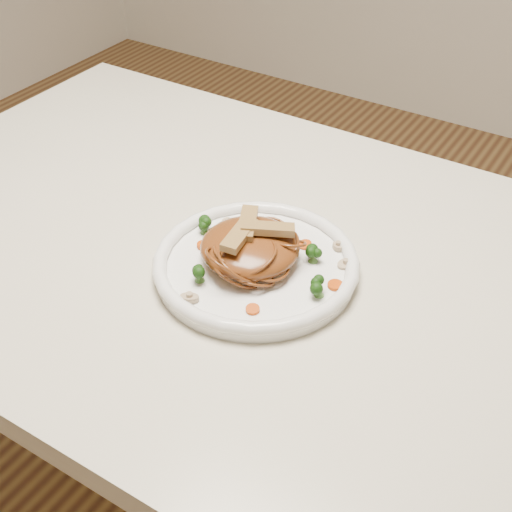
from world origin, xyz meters
The scene contains 19 objects.
table centered at (0.00, 0.00, 0.65)m, with size 1.20×0.80×0.75m.
plate centered at (0.08, -0.04, 0.76)m, with size 0.28×0.28×0.02m, color white.
noodle_mound centered at (0.07, -0.03, 0.79)m, with size 0.14×0.14×0.04m, color brown.
chicken_a centered at (0.08, -0.02, 0.82)m, with size 0.07×0.02×0.01m, color #AA8950.
chicken_b centered at (0.05, -0.02, 0.82)m, with size 0.07×0.02×0.01m, color #AA8950.
chicken_c centered at (0.06, -0.05, 0.82)m, with size 0.07×0.02×0.01m, color #AA8950.
broccoli_0 centered at (0.14, 0.01, 0.78)m, with size 0.03×0.03×0.03m, color #173B0C, non-canonical shape.
broccoli_1 centered at (-0.03, -0.02, 0.78)m, with size 0.02×0.02×0.03m, color #173B0C, non-canonical shape.
broccoli_2 centered at (0.03, -0.11, 0.78)m, with size 0.02×0.02×0.03m, color #173B0C, non-canonical shape.
broccoli_3 centered at (0.18, -0.05, 0.78)m, with size 0.03×0.03×0.03m, color #173B0C, non-canonical shape.
carrot_0 centered at (0.11, 0.03, 0.77)m, with size 0.02×0.02×0.01m, color #B23A06.
carrot_1 centered at (-0.01, -0.04, 0.77)m, with size 0.02×0.02×0.01m, color #B23A06.
carrot_2 centered at (0.19, -0.02, 0.77)m, with size 0.02×0.02×0.01m, color #B23A06.
carrot_3 centered at (0.04, 0.04, 0.77)m, with size 0.02×0.02×0.01m, color #B23A06.
carrot_4 centered at (0.12, -0.12, 0.77)m, with size 0.02×0.02×0.01m, color #B23A06.
mushroom_0 centered at (0.04, -0.15, 0.77)m, with size 0.03×0.03×0.01m, color beige.
mushroom_1 centered at (0.18, 0.02, 0.77)m, with size 0.02×0.02×0.01m, color beige.
mushroom_2 centered at (-0.01, 0.02, 0.77)m, with size 0.02×0.02×0.01m, color beige.
mushroom_3 centered at (0.16, 0.05, 0.77)m, with size 0.02×0.02×0.01m, color beige.
Camera 1 is at (0.48, -0.68, 1.37)m, focal length 49.59 mm.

